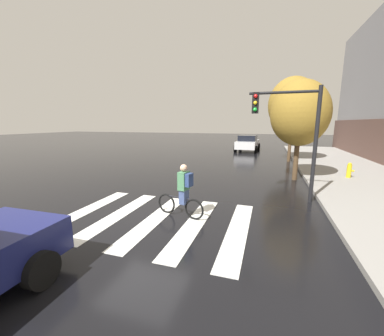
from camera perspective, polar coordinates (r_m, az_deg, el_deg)
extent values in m
plane|color=black|center=(7.68, -11.71, -11.72)|extent=(120.00, 120.00, 0.00)
cube|color=silver|center=(8.89, -24.02, -9.27)|extent=(0.55, 4.18, 0.01)
cube|color=silver|center=(8.13, -17.21, -10.67)|extent=(0.55, 4.18, 0.01)
cube|color=silver|center=(7.51, -9.07, -12.13)|extent=(0.55, 4.18, 0.01)
cube|color=silver|center=(7.06, 0.42, -13.52)|extent=(0.55, 4.18, 0.01)
cube|color=silver|center=(6.83, 10.97, -14.63)|extent=(0.55, 4.18, 0.01)
cylinder|color=black|center=(5.32, -32.67, -20.01)|extent=(0.26, 0.69, 0.68)
cube|color=silver|center=(25.64, 13.30, 5.64)|extent=(2.15, 4.89, 0.73)
cube|color=black|center=(25.43, 13.32, 7.08)|extent=(1.83, 2.38, 0.57)
cylinder|color=black|center=(27.33, 11.59, 5.25)|extent=(0.28, 0.72, 0.71)
cylinder|color=black|center=(27.09, 15.81, 5.01)|extent=(0.28, 0.72, 0.71)
cylinder|color=black|center=(24.31, 10.44, 4.62)|extent=(0.28, 0.72, 0.71)
cylinder|color=black|center=(24.04, 15.17, 4.35)|extent=(0.28, 0.72, 0.71)
torus|color=black|center=(7.29, 0.51, -9.97)|extent=(0.66, 0.21, 0.66)
torus|color=black|center=(7.84, -6.18, -8.50)|extent=(0.66, 0.21, 0.66)
cylinder|color=black|center=(7.46, -2.98, -7.21)|extent=(0.88, 0.25, 0.05)
cylinder|color=black|center=(7.35, -1.96, -6.89)|extent=(0.04, 0.04, 0.45)
cube|color=#384772|center=(7.34, -1.97, -6.52)|extent=(0.26, 0.32, 0.56)
cube|color=#3F724C|center=(7.22, -1.99, -3.11)|extent=(0.32, 0.41, 0.56)
sphere|color=tan|center=(7.13, -2.01, 0.01)|extent=(0.22, 0.22, 0.22)
cube|color=navy|center=(7.11, -0.78, -2.90)|extent=(0.22, 0.31, 0.40)
cylinder|color=black|center=(9.60, 27.64, 4.72)|extent=(0.14, 0.14, 4.20)
cylinder|color=black|center=(9.49, 21.25, 16.68)|extent=(2.40, 0.10, 0.10)
cube|color=black|center=(9.47, 15.09, 14.91)|extent=(0.24, 0.20, 0.76)
sphere|color=red|center=(9.38, 15.13, 16.43)|extent=(0.14, 0.14, 0.14)
sphere|color=gold|center=(9.36, 15.06, 14.97)|extent=(0.14, 0.14, 0.14)
sphere|color=green|center=(9.34, 14.98, 13.50)|extent=(0.14, 0.14, 0.14)
cylinder|color=gold|center=(14.54, 33.70, -0.67)|extent=(0.22, 0.22, 0.65)
sphere|color=gold|center=(14.49, 33.85, 0.74)|extent=(0.18, 0.18, 0.18)
cylinder|color=gold|center=(14.58, 34.32, -0.58)|extent=(0.12, 0.09, 0.09)
cylinder|color=#4C3823|center=(13.23, 23.84, 2.16)|extent=(0.24, 0.24, 2.27)
ellipsoid|color=olive|center=(13.12, 24.61, 11.98)|extent=(2.82, 2.82, 3.25)
cylinder|color=#4C3823|center=(19.46, 22.57, 5.58)|extent=(0.24, 0.24, 2.82)
ellipsoid|color=olive|center=(19.45, 23.19, 13.86)|extent=(3.51, 3.51, 4.04)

